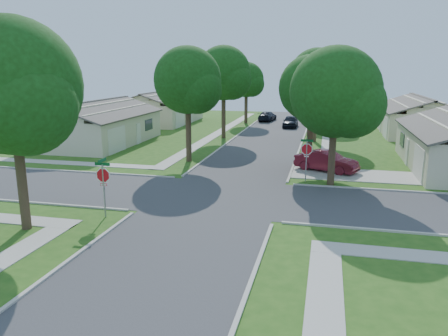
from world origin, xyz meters
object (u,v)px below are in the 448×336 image
house_ne_far (419,120)px  car_curb_west (267,116)px  tree_e_far (320,78)px  tree_sw_corner (14,92)px  tree_e_near (312,91)px  tree_w_near (188,83)px  stop_sign_sw (103,178)px  stop_sign_ne (307,151)px  tree_w_mid (224,76)px  house_nw_near (98,128)px  tree_w_far (247,81)px  car_driveway (326,161)px  car_curb_east (290,121)px  tree_ne_corner (336,96)px  house_nw_far (161,111)px  tree_e_mid (317,78)px

house_ne_far → car_curb_west: bearing=156.0°
tree_e_far → tree_sw_corner: tree_sw_corner is taller
tree_e_near → tree_e_far: size_ratio=0.95×
tree_w_near → house_ne_far: tree_w_near is taller
stop_sign_sw → stop_sign_ne: bearing=45.0°
tree_e_near → tree_w_near: 9.41m
tree_w_mid → house_nw_near: bearing=-152.1°
tree_w_far → tree_sw_corner: tree_sw_corner is taller
house_nw_near → car_driveway: (21.99, -7.04, -0.78)m
tree_w_mid → tree_sw_corner: (-2.80, -28.00, -0.23)m
car_curb_east → house_ne_far: bearing=-8.2°
car_curb_east → tree_ne_corner: bearing=-79.6°
house_nw_far → car_driveway: 32.59m
tree_e_far → car_driveway: tree_e_far is taller
tree_w_mid → tree_sw_corner: tree_w_mid is taller
house_nw_near → tree_e_near: bearing=-16.1°
stop_sign_sw → house_nw_far: bearing=107.1°
tree_w_far → house_nw_near: 22.49m
tree_e_far → tree_sw_corner: size_ratio=0.91×
tree_e_mid → house_nw_near: tree_e_mid is taller
tree_w_far → tree_sw_corner: 41.10m
tree_e_far → house_ne_far: bearing=-24.0°
tree_e_far → tree_sw_corner: (-12.19, -41.00, 0.28)m
stop_sign_sw → stop_sign_ne: same height
stop_sign_ne → tree_e_mid: 16.84m
house_nw_far → tree_w_near: bearing=-63.7°
tree_e_mid → tree_w_near: 15.25m
tree_w_far → tree_ne_corner: (11.01, -29.80, 0.09)m
stop_sign_ne → tree_sw_corner: size_ratio=0.31×
tree_ne_corner → car_curb_east: 27.78m
tree_w_mid → house_ne_far: 22.68m
house_nw_far → car_driveway: size_ratio=3.03×
stop_sign_sw → tree_w_mid: (0.06, 25.71, 4.46)m
tree_ne_corner → house_nw_far: size_ratio=0.64×
tree_w_far → car_curb_west: (2.41, 3.12, -4.84)m
tree_w_far → car_driveway: (10.65, -26.05, -4.77)m
tree_w_far → stop_sign_sw: bearing=-90.1°
stop_sign_ne → house_ne_far: 26.80m
tree_e_near → tree_e_mid: bearing=90.0°
house_nw_far → car_curb_east: 17.50m
tree_w_far → car_curb_east: size_ratio=1.87×
tree_w_mid → house_nw_far: size_ratio=0.70×
house_nw_far → car_curb_west: size_ratio=2.98×
house_ne_far → car_curb_west: (-18.23, 8.12, -0.85)m
stop_sign_ne → tree_w_far: 30.96m
tree_ne_corner → car_curb_west: 34.37m
stop_sign_ne → house_nw_far: house_nw_far is taller
stop_sign_ne → tree_sw_corner: 17.38m
stop_sign_ne → tree_w_mid: bearing=119.8°
tree_sw_corner → car_curb_east: bearing=76.8°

